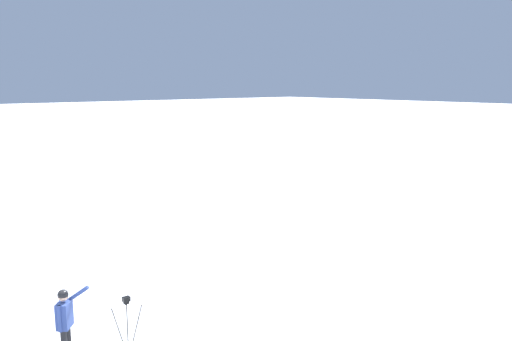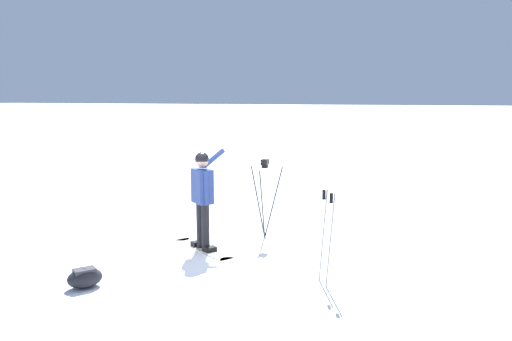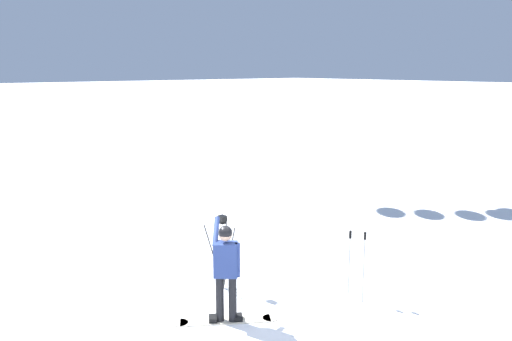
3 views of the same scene
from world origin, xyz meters
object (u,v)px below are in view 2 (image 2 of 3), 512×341
at_px(camera_tripod, 265,183).
at_px(ski_poles, 327,224).
at_px(gear_bag_large, 85,277).
at_px(snowboarder, 203,190).
at_px(snowboard, 204,248).

height_order(camera_tripod, ski_poles, camera_tripod).
relative_size(gear_bag_large, camera_tripod, 0.39).
distance_m(snowboarder, gear_bag_large, 2.51).
height_order(snowboarder, ski_poles, snowboarder).
relative_size(snowboard, ski_poles, 1.17).
relative_size(snowboarder, gear_bag_large, 2.96).
distance_m(gear_bag_large, ski_poles, 3.49).
bearing_deg(camera_tripod, snowboard, 55.03).
height_order(gear_bag_large, ski_poles, ski_poles).
xyz_separation_m(snowboarder, camera_tripod, (-0.76, -1.11, 0.00)).
distance_m(snowboarder, ski_poles, 2.53).
height_order(snowboard, gear_bag_large, gear_bag_large).
bearing_deg(snowboarder, camera_tripod, -124.32).
bearing_deg(camera_tripod, gear_bag_large, 64.73).
relative_size(snowboarder, ski_poles, 1.31).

